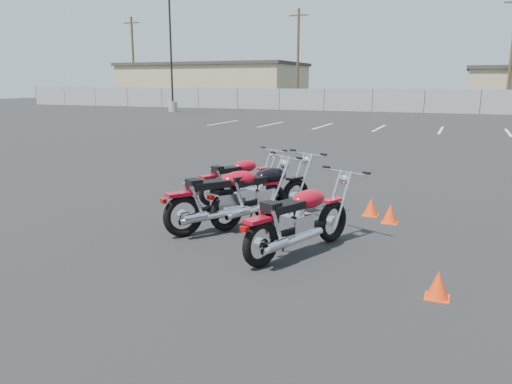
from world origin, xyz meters
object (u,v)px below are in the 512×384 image
at_px(motorcycle_second_black, 263,193).
at_px(motorcycle_rear_red, 300,220).
at_px(motorcycle_front_red, 239,179).
at_px(motorcycle_third_red, 229,198).

xyz_separation_m(motorcycle_second_black, motorcycle_rear_red, (1.05, -1.28, -0.02)).
bearing_deg(motorcycle_front_red, motorcycle_rear_red, -50.77).
height_order(motorcycle_third_red, motorcycle_rear_red, motorcycle_third_red).
relative_size(motorcycle_front_red, motorcycle_second_black, 0.88).
relative_size(motorcycle_third_red, motorcycle_rear_red, 1.00).
distance_m(motorcycle_third_red, motorcycle_rear_red, 1.57).
height_order(motorcycle_second_black, motorcycle_rear_red, motorcycle_second_black).
height_order(motorcycle_front_red, motorcycle_second_black, motorcycle_second_black).
bearing_deg(motorcycle_second_black, motorcycle_front_red, 129.03).
xyz_separation_m(motorcycle_front_red, motorcycle_rear_red, (2.08, -2.55, 0.04)).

